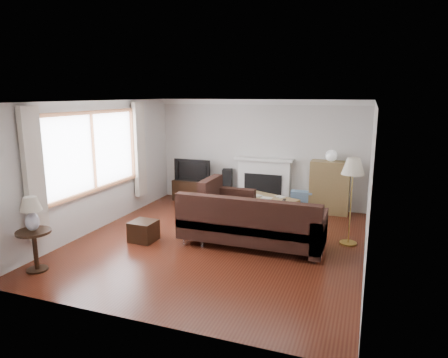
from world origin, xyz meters
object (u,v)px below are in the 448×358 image
(tv_stand, at_px, (194,190))
(side_table, at_px, (35,251))
(coffee_table, at_px, (267,208))
(sectional_sofa, at_px, (252,221))
(bookshelf, at_px, (329,187))
(floor_lamp, at_px, (351,202))

(tv_stand, xyz_separation_m, side_table, (-0.55, -4.57, 0.06))
(coffee_table, bearing_deg, side_table, -102.03)
(tv_stand, distance_m, coffee_table, 2.27)
(sectional_sofa, height_order, side_table, sectional_sofa)
(bookshelf, xyz_separation_m, floor_lamp, (0.53, -1.83, 0.19))
(tv_stand, bearing_deg, sectional_sofa, -47.98)
(sectional_sofa, distance_m, coffee_table, 1.60)
(tv_stand, xyz_separation_m, coffee_table, (2.10, -0.86, -0.02))
(floor_lamp, bearing_deg, bookshelf, 106.24)
(tv_stand, xyz_separation_m, bookshelf, (3.28, 0.03, 0.33))
(sectional_sofa, bearing_deg, tv_stand, 132.02)
(sectional_sofa, xyz_separation_m, floor_lamp, (1.61, 0.65, 0.34))
(floor_lamp, bearing_deg, sectional_sofa, -157.93)
(coffee_table, height_order, floor_lamp, floor_lamp)
(tv_stand, height_order, bookshelf, bookshelf)
(side_table, bearing_deg, tv_stand, 83.07)
(tv_stand, xyz_separation_m, sectional_sofa, (2.21, -2.45, 0.18))
(tv_stand, xyz_separation_m, floor_lamp, (3.82, -1.80, 0.52))
(floor_lamp, bearing_deg, side_table, -147.65)
(sectional_sofa, xyz_separation_m, side_table, (-2.76, -2.12, -0.12))
(bookshelf, height_order, coffee_table, bookshelf)
(side_table, bearing_deg, bookshelf, 50.12)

